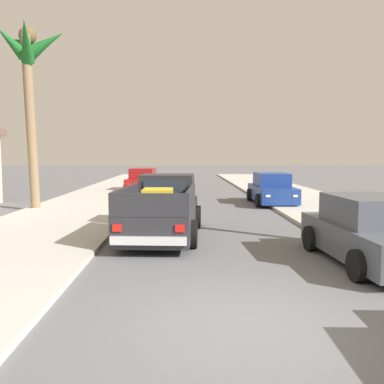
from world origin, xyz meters
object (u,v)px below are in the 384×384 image
Objects in this scene: car_left_near at (143,181)px; pickup_truck at (163,210)px; car_left_mid at (272,190)px; car_right_mid at (370,232)px; palm_tree_left_fore at (29,66)px.

pickup_truck is at bearing -82.32° from car_left_near.
car_left_near is 9.82m from car_left_mid.
car_left_mid is (7.04, -6.85, 0.00)m from car_left_near.
car_left_near and car_right_mid have the same top height.
car_left_mid is at bearing -44.22° from car_left_near.
pickup_truck is 9.59m from palm_tree_left_fore.
car_left_mid is at bearing 12.78° from palm_tree_left_fore.
car_right_mid is at bearing -91.00° from car_left_mid.
car_left_near is 11.43m from palm_tree_left_fore.
palm_tree_left_fore is (-10.85, -2.46, 5.43)m from car_left_mid.
pickup_truck reaches higher than car_left_near.
palm_tree_left_fore reaches higher than car_right_mid.
car_left_near is 19.27m from car_right_mid.
pickup_truck is 14.88m from car_left_near.
car_right_mid is (4.85, -3.27, -0.08)m from pickup_truck.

